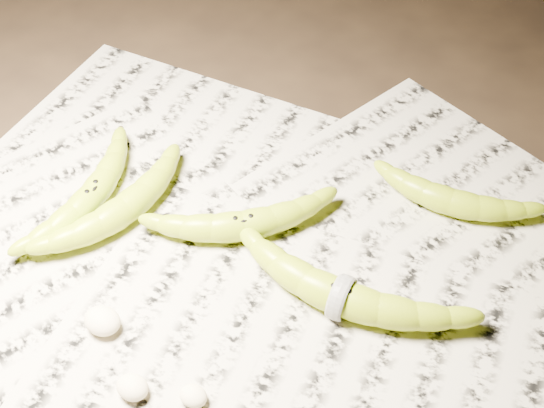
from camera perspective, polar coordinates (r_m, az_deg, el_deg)
The scene contains 11 objects.
ground at distance 0.86m, azimuth -1.66°, elevation -3.86°, with size 3.00×3.00×0.00m, color black.
newspaper_patch at distance 0.84m, azimuth -1.71°, elevation -5.39°, with size 0.90×0.70×0.01m, color beige.
banana_left_a at distance 0.92m, azimuth -13.44°, elevation 0.80°, with size 0.20×0.06×0.03m, color #A3BE17, non-canonical shape.
banana_left_b at distance 0.89m, azimuth -11.11°, elevation -0.24°, with size 0.19×0.06×0.04m, color #A3BE17, non-canonical shape.
banana_center at distance 0.86m, azimuth -2.19°, elevation -1.46°, with size 0.20×0.06×0.04m, color #A3BE17, non-canonical shape.
banana_taped at distance 0.80m, azimuth 5.24°, elevation -6.87°, with size 0.24×0.06×0.04m, color #A3BE17, non-canonical shape.
banana_upper_a at distance 0.91m, azimuth 13.39°, elevation 0.33°, with size 0.17×0.05×0.03m, color #A3BE17, non-canonical shape.
measuring_tape at distance 0.80m, azimuth 5.24°, elevation -6.87°, with size 0.05×0.05×0.00m, color white.
flesh_chunk_a at distance 0.81m, azimuth -12.70°, elevation -8.42°, with size 0.04×0.03×0.02m, color #F6E8BE.
flesh_chunk_b at distance 0.76m, azimuth -10.51°, elevation -13.27°, with size 0.03×0.03×0.02m, color #F6E8BE.
flesh_chunk_c at distance 0.75m, azimuth -5.96°, elevation -14.04°, with size 0.03×0.02×0.02m, color #F6E8BE.
Camera 1 is at (0.31, -0.45, 0.67)m, focal length 50.00 mm.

